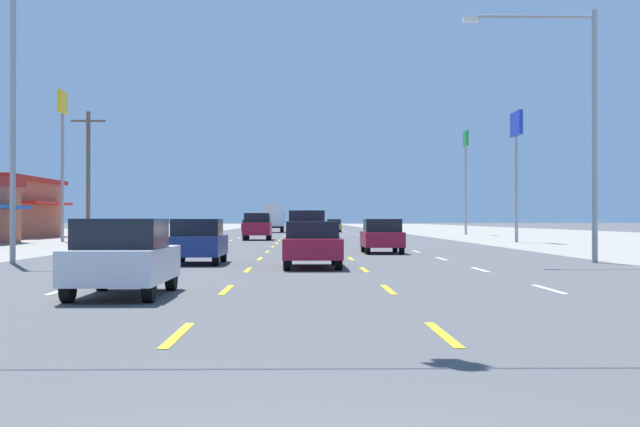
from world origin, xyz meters
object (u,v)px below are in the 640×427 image
hatchback_inner_left_nearest (123,257)px  suv_inner_left_farther (257,226)px  hatchback_inner_left_mid (198,241)px  pole_sign_left_row_2 (63,132)px  suv_center_turn_far (307,229)px  box_truck_inner_left_farthest (273,217)px  streetlight_right_row_0 (579,113)px  pole_sign_right_row_2 (466,159)px  suv_center_turn_distant_b (302,223)px  hatchback_inner_right_distant_a (334,226)px  sedan_center_turn_near (312,244)px  pole_sign_right_row_1 (516,140)px  sedan_far_left_distant_c (249,225)px  hatchback_inner_right_midfar (382,236)px  streetlight_left_row_0 (26,96)px

hatchback_inner_left_nearest → suv_inner_left_farther: bearing=89.7°
hatchback_inner_left_mid → pole_sign_left_row_2: pole_sign_left_row_2 is taller
suv_center_turn_far → box_truck_inner_left_farthest: box_truck_inner_left_farthest is taller
suv_center_turn_far → streetlight_right_row_0: (9.49, -15.58, 4.24)m
hatchback_inner_left_mid → pole_sign_right_row_2: 61.08m
suv_center_turn_far → suv_center_turn_distant_b: same height
hatchback_inner_left_mid → box_truck_inner_left_farthest: bearing=89.9°
streetlight_right_row_0 → hatchback_inner_right_distant_a: bearing=94.6°
pole_sign_right_row_2 → hatchback_inner_left_nearest: bearing=-105.7°
hatchback_inner_left_mid → streetlight_right_row_0: 14.03m
hatchback_inner_left_nearest → suv_inner_left_farther: (0.25, 47.82, 0.24)m
sedan_center_turn_near → hatchback_inner_left_mid: (-3.88, 2.32, 0.03)m
pole_sign_right_row_1 → pole_sign_right_row_2: (2.02, 29.28, 0.73)m
suv_inner_left_farther → sedan_far_left_distant_c: bearing=94.1°
box_truck_inner_left_farthest → sedan_far_left_distant_c: bearing=106.6°
hatchback_inner_right_midfar → hatchback_inner_left_mid: bearing=-126.9°
streetlight_left_row_0 → hatchback_inner_left_nearest: bearing=-65.6°
hatchback_inner_left_mid → sedan_far_left_distant_c: hatchback_inner_left_mid is taller
sedan_center_turn_near → suv_inner_left_farther: (-3.61, 37.37, 0.27)m
sedan_far_left_distant_c → pole_sign_left_row_2: size_ratio=0.44×
hatchback_inner_right_distant_a → hatchback_inner_right_midfar: bearing=-90.1°
hatchback_inner_left_nearest → pole_sign_left_row_2: 45.86m
streetlight_left_row_0 → hatchback_inner_right_midfar: bearing=34.2°
suv_inner_left_farther → box_truck_inner_left_farthest: (-0.10, 38.02, 0.81)m
suv_center_turn_distant_b → pole_sign_right_row_1: bearing=-74.5°
suv_center_turn_far → streetlight_left_row_0: 19.03m
hatchback_inner_right_distant_a → pole_sign_left_row_2: (-20.10, -44.06, 6.73)m
hatchback_inner_right_midfar → pole_sign_right_row_1: size_ratio=0.45×
pole_sign_left_row_2 → streetlight_left_row_0: pole_sign_left_row_2 is taller
streetlight_left_row_0 → suv_center_turn_distant_b: bearing=83.1°
pole_sign_right_row_1 → sedan_far_left_distant_c: bearing=110.4°
hatchback_inner_right_midfar → hatchback_inner_right_distant_a: same height
suv_inner_left_farther → sedan_center_turn_near: bearing=-84.5°
sedan_center_turn_near → suv_inner_left_farther: bearing=95.5°
hatchback_inner_left_mid → hatchback_inner_right_distant_a: bearing=84.5°
suv_inner_left_farther → hatchback_inner_left_mid: bearing=-90.4°
sedan_center_turn_near → pole_sign_right_row_1: size_ratio=0.52×
hatchback_inner_right_distant_a → suv_center_turn_distant_b: size_ratio=0.80×
hatchback_inner_right_midfar → streetlight_right_row_0: bearing=-55.6°
streetlight_left_row_0 → hatchback_inner_left_mid: bearing=-5.5°
hatchback_inner_left_mid → pole_sign_right_row_2: pole_sign_right_row_2 is taller
hatchback_inner_right_distant_a → pole_sign_right_row_2: (12.47, -17.38, 6.69)m
suv_center_turn_distant_b → hatchback_inner_left_mid: bearing=-92.5°
pole_sign_left_row_2 → streetlight_right_row_0: size_ratio=1.16×
suv_inner_left_farther → pole_sign_left_row_2: size_ratio=0.48×
suv_center_turn_far → pole_sign_right_row_1: (13.92, 11.97, 5.72)m
hatchback_inner_left_nearest → sedan_far_left_distant_c: 97.50m
box_truck_inner_left_farthest → streetlight_right_row_0: streetlight_right_row_0 is taller
hatchback_inner_left_mid → box_truck_inner_left_farthest: (0.16, 73.07, 1.05)m
pole_sign_left_row_2 → suv_center_turn_distant_b: bearing=71.6°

